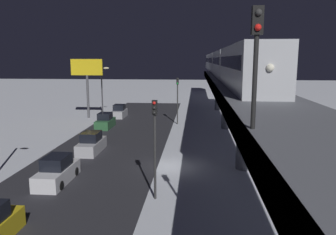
{
  "coord_description": "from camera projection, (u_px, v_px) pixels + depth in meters",
  "views": [
    {
      "loc": [
        -2.49,
        26.71,
        8.88
      ],
      "look_at": [
        1.03,
        -14.83,
        1.56
      ],
      "focal_mm": 35.59,
      "sensor_mm": 36.0,
      "label": 1
    }
  ],
  "objects": [
    {
      "name": "ground_plane",
      "position": [
        165.0,
        166.0,
        27.96
      ],
      "size": [
        240.0,
        240.0,
        0.0
      ],
      "primitive_type": "plane",
      "color": "silver"
    },
    {
      "name": "avenue_asphalt",
      "position": [
        94.0,
        164.0,
        28.47
      ],
      "size": [
        11.0,
        81.08,
        0.01
      ],
      "primitive_type": "cube",
      "color": "#28282D",
      "rests_on": "ground_plane"
    },
    {
      "name": "elevated_railway",
      "position": [
        245.0,
        100.0,
        26.44
      ],
      "size": [
        5.0,
        81.08,
        6.55
      ],
      "color": "slate",
      "rests_on": "ground_plane"
    },
    {
      "name": "subway_train",
      "position": [
        221.0,
        63.0,
        54.44
      ],
      "size": [
        2.94,
        74.07,
        3.4
      ],
      "color": "#B7BABF",
      "rests_on": "elevated_railway"
    },
    {
      "name": "rail_signal",
      "position": [
        256.0,
        47.0,
        10.78
      ],
      "size": [
        0.36,
        0.41,
        4.0
      ],
      "color": "black",
      "rests_on": "elevated_railway"
    },
    {
      "name": "sedan_white",
      "position": [
        57.0,
        172.0,
        24.25
      ],
      "size": [
        1.91,
        4.73,
        1.97
      ],
      "color": "silver",
      "rests_on": "ground_plane"
    },
    {
      "name": "sedan_silver",
      "position": [
        119.0,
        112.0,
        51.56
      ],
      "size": [
        1.8,
        4.06,
        1.97
      ],
      "color": "#B2B2B7",
      "rests_on": "ground_plane"
    },
    {
      "name": "sedan_green",
      "position": [
        105.0,
        122.0,
        43.58
      ],
      "size": [
        1.8,
        4.18,
        1.97
      ],
      "color": "#2D6038",
      "rests_on": "ground_plane"
    },
    {
      "name": "sedan_silver_2",
      "position": [
        91.0,
        144.0,
        32.16
      ],
      "size": [
        1.8,
        4.54,
        1.97
      ],
      "color": "#B2B2B7",
      "rests_on": "ground_plane"
    },
    {
      "name": "traffic_light_near",
      "position": [
        155.0,
        135.0,
        20.7
      ],
      "size": [
        0.32,
        0.44,
        6.4
      ],
      "color": "#2D2D2D",
      "rests_on": "ground_plane"
    },
    {
      "name": "traffic_light_mid",
      "position": [
        178.0,
        94.0,
        45.38
      ],
      "size": [
        0.32,
        0.44,
        6.4
      ],
      "color": "#2D2D2D",
      "rests_on": "ground_plane"
    },
    {
      "name": "commercial_billboard",
      "position": [
        87.0,
        73.0,
        49.9
      ],
      "size": [
        4.8,
        0.36,
        8.9
      ],
      "color": "#4C4C51",
      "rests_on": "ground_plane"
    },
    {
      "name": "street_lamp_far",
      "position": [
        103.0,
        85.0,
        52.68
      ],
      "size": [
        1.35,
        0.44,
        7.65
      ],
      "color": "#38383D",
      "rests_on": "ground_plane"
    }
  ]
}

